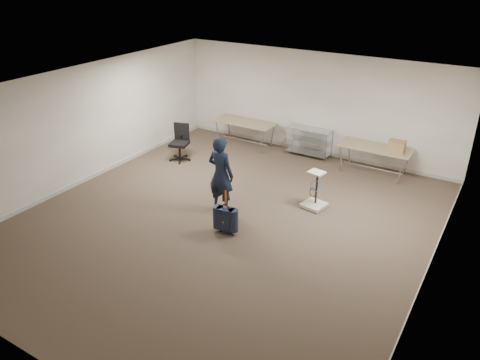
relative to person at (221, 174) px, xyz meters
The scene contains 10 objects.
ground 0.99m from the person, 46.30° to the right, with size 9.00×9.00×0.00m, color #4C3F2E.
room_shell 1.34m from the person, 71.00° to the left, with size 8.00×9.00×9.00m.
folding_table_left 3.91m from the person, 113.39° to the left, with size 1.80×0.75×0.73m.
folding_table_right 4.24m from the person, 57.89° to the left, with size 1.80×0.75×0.73m.
wire_shelf 3.87m from the person, 84.79° to the left, with size 1.22×0.47×0.80m.
person is the anchor object (origin of this frame).
suitcase 1.11m from the person, 51.54° to the right, with size 0.37×0.24×0.94m.
office_chair 3.11m from the person, 144.91° to the left, with size 0.60×0.60×0.98m.
equipment_cart 2.14m from the person, 33.82° to the left, with size 0.55×0.55×0.86m.
cardboard_box 4.47m from the person, 51.52° to the left, with size 0.38×0.29×0.29m, color #A16D4B.
Camera 1 is at (4.69, -7.09, 5.01)m, focal length 35.00 mm.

